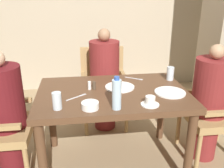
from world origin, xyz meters
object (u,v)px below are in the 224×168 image
Objects in this scene: teacup_with_saucer at (150,102)px; plate_main_left at (170,92)px; chair_right_side at (222,108)px; plate_main_right at (120,87)px; chair_far_side at (103,83)px; bowl_small at (90,105)px; diner_in_far_chair at (105,79)px; water_bottle at (117,94)px; glass_tall_mid at (57,101)px; diner_in_right_chair at (209,103)px; glass_tall_near at (170,73)px; diner_in_left_chair at (6,115)px.

plate_main_left is at bearing 41.18° from teacup_with_saucer.
chair_right_side reaches higher than plate_main_right.
chair_far_side is 7.02× the size of bowl_small.
plate_main_right is at bearing 114.41° from teacup_with_saucer.
chair_right_side is at bearing -4.49° from plate_main_right.
bowl_small is (-0.20, -0.96, 0.16)m from diner_in_far_chair.
water_bottle is (-0.09, -0.39, 0.11)m from plate_main_right.
water_bottle is at bearing -7.14° from glass_tall_mid.
chair_far_side is 0.81× the size of diner_in_right_chair.
plate_main_left is 0.30m from teacup_with_saucer.
diner_in_right_chair reaches higher than glass_tall_near.
water_bottle is at bearing -138.01° from glass_tall_near.
glass_tall_mid is at bearing -114.95° from diner_in_far_chair.
diner_in_left_chair is 0.97m from plate_main_right.
glass_tall_mid is at bearing -112.08° from chair_far_side.
bowl_small is 0.24m from glass_tall_mid.
glass_tall_mid is (-0.90, -0.17, 0.06)m from plate_main_left.
diner_in_left_chair is 4.53× the size of water_bottle.
teacup_with_saucer is (0.24, -0.96, 0.16)m from diner_in_far_chair.
teacup_with_saucer is at bearing -65.59° from plate_main_right.
chair_right_side reaches higher than teacup_with_saucer.
water_bottle is at bearing -174.29° from teacup_with_saucer.
diner_in_far_chair reaches higher than plate_main_left.
chair_right_side reaches higher than glass_tall_near.
glass_tall_near is 1.00× the size of glass_tall_mid.
diner_in_far_chair is 9.14× the size of glass_tall_near.
bowl_small reaches higher than plate_main_left.
plate_main_right is at bearing -164.99° from glass_tall_near.
diner_in_far_chair is 4.51× the size of plate_main_right.
diner_in_right_chair is (0.88, -0.67, -0.02)m from diner_in_far_chair.
diner_in_far_chair reaches higher than water_bottle.
glass_tall_near and glass_tall_mid have the same top height.
plate_main_left is at bearing -62.77° from chair_far_side.
chair_far_side is 1.17m from water_bottle.
teacup_with_saucer is (-0.22, -0.20, 0.02)m from plate_main_left.
diner_in_far_chair reaches higher than glass_tall_near.
plate_main_left is at bearing 16.42° from bowl_small.
diner_in_left_chair is 8.80× the size of glass_tall_near.
glass_tall_near is at bearing 70.70° from plate_main_left.
chair_far_side is 3.65× the size of water_bottle.
chair_right_side is 0.61m from plate_main_left.
water_bottle is 1.94× the size of glass_tall_mid.
diner_in_right_chair is at bearing 24.60° from teacup_with_saucer.
diner_in_right_chair is 0.46m from plate_main_left.
plate_main_left is (1.34, -0.10, 0.16)m from diner_in_left_chair.
plate_main_left is at bearing -170.05° from chair_right_side.
chair_far_side is at bearing 102.29° from teacup_with_saucer.
plate_main_right is at bearing 156.37° from plate_main_left.
teacup_with_saucer is (-0.78, -0.29, 0.25)m from chair_right_side.
bowl_small is 0.92m from glass_tall_near.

